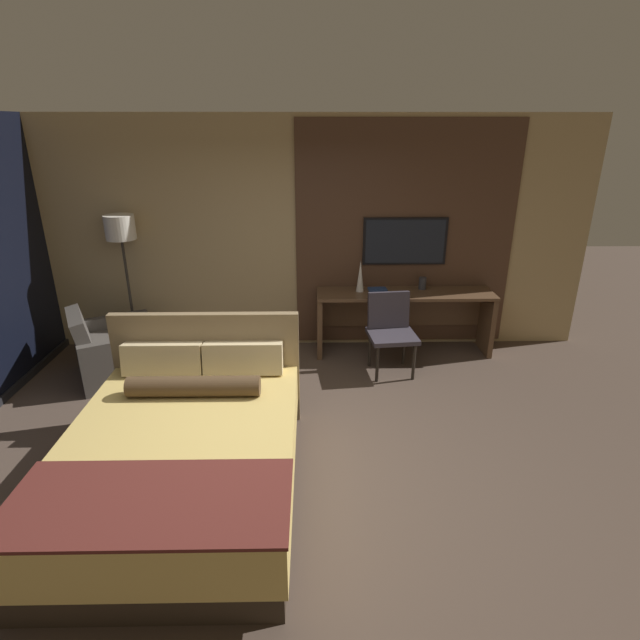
% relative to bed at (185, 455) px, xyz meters
% --- Properties ---
extents(ground_plane, '(16.00, 16.00, 0.00)m').
position_rel_bed_xyz_m(ground_plane, '(0.77, 0.25, -0.33)').
color(ground_plane, '#4C3D33').
extents(wall_back_tv_panel, '(7.20, 0.09, 2.80)m').
position_rel_bed_xyz_m(wall_back_tv_panel, '(0.97, 2.84, 1.07)').
color(wall_back_tv_panel, tan).
rests_on(wall_back_tv_panel, ground_plane).
extents(bed, '(1.70, 2.23, 1.10)m').
position_rel_bed_xyz_m(bed, '(0.00, 0.00, 0.00)').
color(bed, '#33281E').
rests_on(bed, ground_plane).
extents(desk, '(2.13, 0.51, 0.78)m').
position_rel_bed_xyz_m(desk, '(2.11, 2.57, 0.21)').
color(desk, brown).
rests_on(desk, ground_plane).
extents(tv, '(1.01, 0.04, 0.57)m').
position_rel_bed_xyz_m(tv, '(2.11, 2.77, 1.02)').
color(tv, black).
extents(desk_chair, '(0.57, 0.56, 0.90)m').
position_rel_bed_xyz_m(desk_chair, '(1.87, 2.06, 0.21)').
color(desk_chair, '#38333D').
rests_on(desk_chair, ground_plane).
extents(armchair_by_window, '(1.16, 1.18, 0.80)m').
position_rel_bed_xyz_m(armchair_by_window, '(-1.25, 1.98, -0.06)').
color(armchair_by_window, '#47423D').
rests_on(armchair_by_window, ground_plane).
extents(floor_lamp, '(0.34, 0.34, 1.71)m').
position_rel_bed_xyz_m(floor_lamp, '(-1.22, 2.59, 1.10)').
color(floor_lamp, '#282623').
rests_on(floor_lamp, ground_plane).
extents(vase_tall, '(0.09, 0.09, 0.38)m').
position_rel_bed_xyz_m(vase_tall, '(1.56, 2.58, 0.64)').
color(vase_tall, silver).
rests_on(vase_tall, desk).
extents(vase_short, '(0.09, 0.09, 0.15)m').
position_rel_bed_xyz_m(vase_short, '(2.33, 2.65, 0.53)').
color(vase_short, '#333338').
rests_on(vase_short, desk).
extents(book, '(0.23, 0.16, 0.03)m').
position_rel_bed_xyz_m(book, '(1.77, 2.58, 0.47)').
color(book, navy).
rests_on(book, desk).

